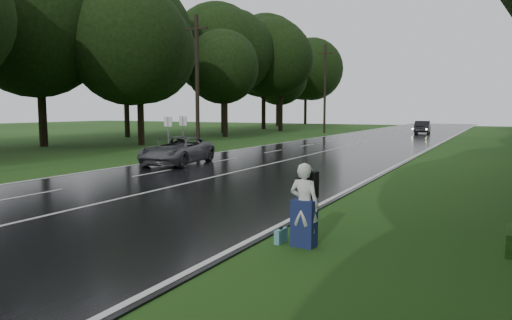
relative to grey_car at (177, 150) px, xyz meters
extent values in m
plane|color=#214715|center=(4.13, -11.20, -0.73)|extent=(160.00, 160.00, 0.00)
cube|color=black|center=(4.13, 8.80, -0.71)|extent=(12.00, 140.00, 0.04)
cube|color=silver|center=(4.13, 8.80, -0.68)|extent=(0.12, 140.00, 0.01)
imported|color=#4D4F52|center=(0.00, 0.00, 0.00)|extent=(3.12, 5.28, 1.38)
imported|color=black|center=(6.31, 37.10, 0.05)|extent=(1.94, 4.58, 1.47)
imported|color=silver|center=(11.05, -10.15, 0.13)|extent=(0.66, 0.45, 1.72)
cube|color=navy|center=(11.05, -10.15, -0.25)|extent=(0.50, 0.35, 0.97)
cube|color=black|center=(11.03, -9.90, 0.51)|extent=(0.40, 0.23, 0.55)
cube|color=teal|center=(10.53, -10.15, -0.58)|extent=(0.13, 0.42, 0.30)
camera|label=1|loc=(14.56, -18.83, 2.06)|focal=32.70mm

